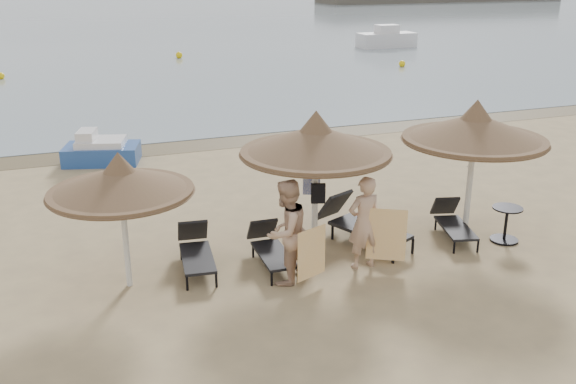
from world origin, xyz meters
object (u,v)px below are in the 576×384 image
Objects in this scene: lounger_far_right at (452,221)px; side_table at (506,225)px; person_left at (286,224)px; person_right at (364,215)px; palapa_center at (316,141)px; lounger_near_right at (359,223)px; palapa_left at (120,181)px; lounger_far_left at (196,250)px; lounger_near_left at (270,247)px; palapa_right at (475,129)px; pedal_boat at (101,151)px.

side_table is at bearing -19.38° from lounger_far_right.
person_left is 1.57m from person_right.
side_table is 0.35× the size of person_right.
lounger_near_right is (1.08, 0.18, -1.89)m from palapa_center.
side_table is at bearing -5.27° from palapa_left.
lounger_far_left is at bearing 170.63° from side_table.
person_left is at bearing -174.07° from lounger_near_right.
lounger_far_left is 5.45m from lounger_far_right.
lounger_far_left is 3.25m from person_right.
person_left is (1.40, -1.16, 0.78)m from lounger_far_left.
lounger_near_left is at bearing -120.20° from person_left.
lounger_near_right reaches higher than lounger_near_left.
palapa_right reaches higher than lounger_far_right.
pedal_boat is (-4.07, 8.80, -0.69)m from person_right.
lounger_near_left is at bearing -165.86° from lounger_far_right.
palapa_left reaches higher than side_table.
lounger_near_left is (2.68, -0.01, -1.66)m from palapa_left.
person_left is at bearing -171.08° from palapa_right.
palapa_right reaches higher than person_left.
palapa_center reaches higher than side_table.
palapa_right is 6.08m from lounger_far_left.
lounger_far_left is at bearing 14.53° from palapa_left.
lounger_near_right is at bearing 11.24° from lounger_near_left.
lounger_far_right is (5.43, -0.43, -0.02)m from lounger_far_left.
lounger_far_right is at bearing -35.33° from lounger_near_right.
palapa_left is at bearing -177.81° from palapa_center.
person_right reaches higher than lounger_far_left.
palapa_left is 1.12× the size of person_left.
pedal_boat is at bearing 130.32° from side_table.
person_left is at bearing -154.45° from lounger_far_right.
lounger_far_left reaches higher than lounger_near_left.
lounger_near_left is 4.06m from lounger_far_right.
lounger_near_left is (-0.98, -0.15, -1.98)m from palapa_center.
lounger_far_right is at bearing 145.37° from side_table.
palapa_right is 1.34× the size of lounger_near_right.
pedal_boat is (-7.41, 8.73, 0.01)m from side_table.
palapa_right is at bearing -170.06° from person_right.
lounger_far_left is 2.39× the size of side_table.
palapa_right is at bearing 2.06° from lounger_far_left.
person_right is at bearing 149.58° from person_left.
palapa_right is at bearing -35.11° from lounger_near_right.
person_right is (-2.46, -0.68, 0.73)m from lounger_far_right.
person_right is (4.28, -0.77, -0.94)m from palapa_left.
pedal_boat is (-6.82, 8.17, -1.97)m from palapa_right.
lounger_near_left is at bearing -28.41° from person_right.
lounger_far_right is 4.17m from person_left.
lounger_far_right is (2.00, -0.42, -0.10)m from lounger_near_right.
lounger_far_right is 0.76× the size of person_left.
lounger_near_left is 1.91m from person_right.
lounger_near_left is 1.13m from person_left.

